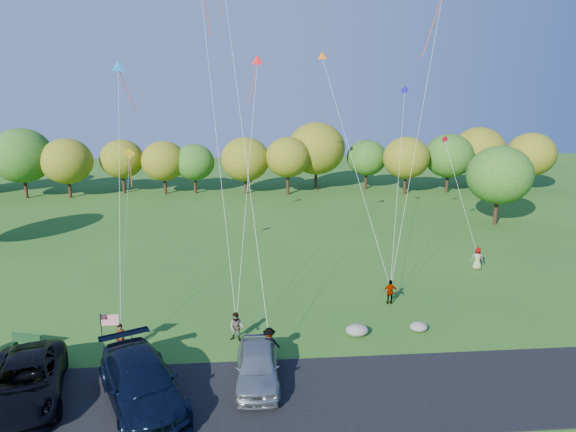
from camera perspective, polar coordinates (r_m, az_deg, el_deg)
The scene contains 16 objects.
ground at distance 26.60m, azimuth -5.54°, elevation -14.79°, with size 140.00×140.00×0.00m, color #265A19.
asphalt_lane at distance 23.18m, azimuth -5.66°, elevation -19.57°, with size 44.00×6.00×0.06m, color black.
treeline at distance 59.95m, azimuth -6.32°, elevation 6.39°, with size 75.99×28.21×8.50m.
minivan_dark at distance 25.01m, azimuth -27.09°, elevation -16.07°, with size 2.87×6.23×1.73m, color black.
minivan_navy at distance 23.05m, azimuth -15.97°, elevation -17.42°, with size 2.67×6.58×1.91m, color black.
minivan_silver at distance 23.71m, azimuth -3.41°, elevation -16.25°, with size 1.93×4.79×1.63m, color #8F9599.
flyer_a at distance 27.35m, azimuth -18.06°, elevation -12.82°, with size 0.56×0.36×1.52m, color #4C4C59.
flyer_b at distance 27.26m, azimuth -5.75°, elevation -12.17°, with size 0.76×0.59×1.57m, color #4C4C59.
flyer_c at distance 25.52m, azimuth -2.10°, elevation -13.99°, with size 1.06×0.61×1.64m, color #4C4C59.
flyer_d at distance 31.95m, azimuth 11.30°, elevation -8.28°, with size 0.90×0.37×1.53m, color #4C4C59.
flyer_e at distance 39.32m, azimuth 20.30°, elevation -4.45°, with size 0.80×0.52×1.63m, color #4C4C59.
park_bench at distance 29.55m, azimuth -26.98°, elevation -12.24°, with size 1.58×0.69×0.89m.
flag_assembly at distance 26.60m, azimuth -19.53°, elevation -11.38°, with size 0.87×0.56×2.35m.
boulder_near at distance 28.11m, azimuth 7.68°, elevation -12.46°, with size 1.21×0.95×0.61m, color gray.
boulder_far at distance 29.21m, azimuth 14.32°, elevation -11.83°, with size 0.97×0.81×0.51m, color slate.
kites_aloft at distance 36.74m, azimuth -5.03°, elevation 22.82°, with size 23.92×7.04×15.21m.
Camera 1 is at (0.58, -23.20, 13.00)m, focal length 32.00 mm.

